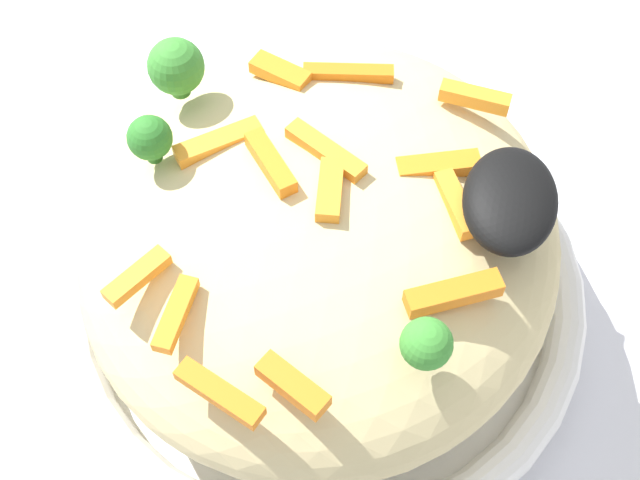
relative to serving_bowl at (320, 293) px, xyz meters
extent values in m
plane|color=silver|center=(0.00, 0.00, -0.02)|extent=(2.40, 2.40, 0.00)
cylinder|color=white|center=(0.00, 0.00, -0.01)|extent=(0.26, 0.26, 0.02)
torus|color=white|center=(0.00, 0.00, 0.01)|extent=(0.28, 0.28, 0.02)
torus|color=black|center=(0.00, 0.00, 0.01)|extent=(0.27, 0.27, 0.00)
ellipsoid|color=#DBC689|center=(0.00, 0.00, 0.06)|extent=(0.25, 0.23, 0.09)
cube|color=orange|center=(0.01, 0.01, 0.11)|extent=(0.03, 0.01, 0.01)
cube|color=orange|center=(0.00, -0.02, 0.11)|extent=(0.03, 0.03, 0.01)
cube|color=orange|center=(-0.06, 0.06, 0.10)|extent=(0.01, 0.03, 0.01)
cube|color=orange|center=(-0.01, 0.00, 0.11)|extent=(0.03, 0.04, 0.01)
cube|color=orange|center=(-0.02, 0.05, 0.10)|extent=(0.02, 0.04, 0.01)
cube|color=orange|center=(0.10, 0.01, 0.10)|extent=(0.02, 0.03, 0.01)
cube|color=orange|center=(-0.07, 0.00, 0.10)|extent=(0.01, 0.04, 0.01)
cube|color=orange|center=(0.00, 0.06, 0.10)|extent=(0.03, 0.02, 0.01)
cube|color=orange|center=(0.10, -0.02, 0.10)|extent=(0.02, 0.04, 0.01)
cube|color=orange|center=(0.08, -0.04, 0.10)|extent=(0.03, 0.01, 0.01)
cube|color=orange|center=(0.06, -0.06, 0.10)|extent=(0.03, 0.02, 0.01)
cube|color=orange|center=(0.04, 0.06, 0.10)|extent=(0.03, 0.04, 0.01)
cube|color=orange|center=(-0.01, -0.05, 0.10)|extent=(0.03, 0.04, 0.01)
cube|color=orange|center=(-0.06, -0.03, 0.10)|extent=(0.02, 0.03, 0.01)
cylinder|color=#377928|center=(0.07, 0.06, 0.10)|extent=(0.01, 0.01, 0.01)
sphere|color=#3D8E33|center=(0.07, 0.06, 0.11)|extent=(0.02, 0.02, 0.02)
cylinder|color=#296820|center=(0.00, -0.08, 0.10)|extent=(0.01, 0.01, 0.01)
sphere|color=#2D7A28|center=(0.00, -0.08, 0.11)|extent=(0.02, 0.02, 0.02)
cylinder|color=#377928|center=(-0.04, -0.08, 0.10)|extent=(0.01, 0.01, 0.01)
sphere|color=#3D8E33|center=(-0.04, -0.08, 0.12)|extent=(0.03, 0.03, 0.03)
ellipsoid|color=black|center=(0.00, 0.08, 0.11)|extent=(0.06, 0.04, 0.02)
camera|label=1|loc=(0.21, 0.04, 0.40)|focal=46.72mm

